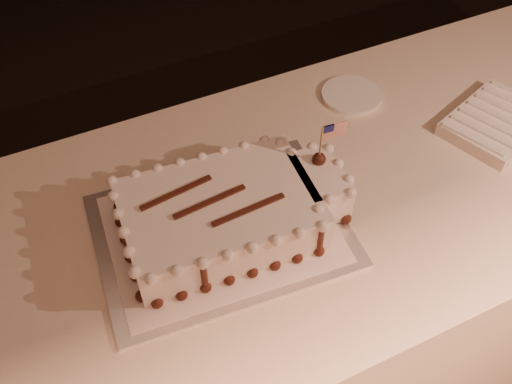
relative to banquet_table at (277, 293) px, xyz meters
name	(u,v)px	position (x,y,z in m)	size (l,w,h in m)	color
banquet_table	(277,293)	(0.00, 0.00, 0.00)	(2.40, 0.80, 0.75)	beige
cake_board	(221,230)	(-0.15, -0.02, 0.38)	(0.51, 0.38, 0.01)	white
doily	(221,229)	(-0.15, -0.02, 0.38)	(0.45, 0.34, 0.00)	white
sheet_cake	(233,211)	(-0.12, -0.02, 0.43)	(0.49, 0.30, 0.19)	white
napkin_stack	(496,122)	(0.57, -0.01, 0.39)	(0.29, 0.25, 0.04)	white
side_plate	(351,95)	(0.32, 0.24, 0.38)	(0.15, 0.15, 0.01)	white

